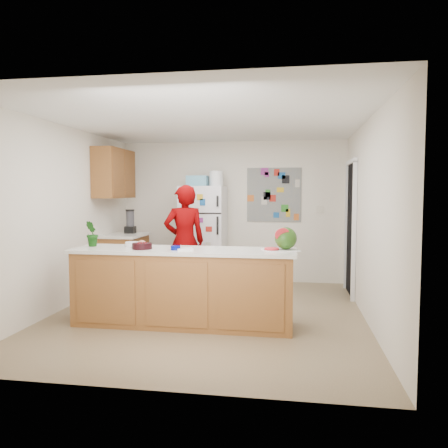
% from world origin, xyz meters
% --- Properties ---
extents(floor, '(4.00, 4.50, 0.02)m').
position_xyz_m(floor, '(0.00, 0.00, -0.01)').
color(floor, brown).
rests_on(floor, ground).
extents(wall_back, '(4.00, 0.02, 2.50)m').
position_xyz_m(wall_back, '(0.00, 2.26, 1.25)').
color(wall_back, beige).
rests_on(wall_back, ground).
extents(wall_left, '(0.02, 4.50, 2.50)m').
position_xyz_m(wall_left, '(-2.01, 0.00, 1.25)').
color(wall_left, beige).
rests_on(wall_left, ground).
extents(wall_right, '(0.02, 4.50, 2.50)m').
position_xyz_m(wall_right, '(2.01, 0.00, 1.25)').
color(wall_right, beige).
rests_on(wall_right, ground).
extents(ceiling, '(4.00, 4.50, 0.02)m').
position_xyz_m(ceiling, '(0.00, 0.00, 2.51)').
color(ceiling, white).
rests_on(ceiling, wall_back).
extents(doorway, '(0.03, 0.85, 2.04)m').
position_xyz_m(doorway, '(1.99, 1.45, 1.02)').
color(doorway, black).
rests_on(doorway, ground).
extents(peninsula_base, '(2.60, 0.62, 0.88)m').
position_xyz_m(peninsula_base, '(-0.20, -0.50, 0.44)').
color(peninsula_base, brown).
rests_on(peninsula_base, floor).
extents(peninsula_top, '(2.68, 0.70, 0.04)m').
position_xyz_m(peninsula_top, '(-0.20, -0.50, 0.90)').
color(peninsula_top, silver).
rests_on(peninsula_top, peninsula_base).
extents(side_counter_base, '(0.60, 0.80, 0.86)m').
position_xyz_m(side_counter_base, '(-1.69, 1.35, 0.43)').
color(side_counter_base, brown).
rests_on(side_counter_base, floor).
extents(side_counter_top, '(0.64, 0.84, 0.04)m').
position_xyz_m(side_counter_top, '(-1.69, 1.35, 0.88)').
color(side_counter_top, silver).
rests_on(side_counter_top, side_counter_base).
extents(upper_cabinets, '(0.35, 1.00, 0.80)m').
position_xyz_m(upper_cabinets, '(-1.82, 1.30, 1.90)').
color(upper_cabinets, brown).
rests_on(upper_cabinets, wall_left).
extents(refrigerator, '(0.75, 0.70, 1.70)m').
position_xyz_m(refrigerator, '(-0.45, 1.88, 0.85)').
color(refrigerator, silver).
rests_on(refrigerator, floor).
extents(fridge_top_bin, '(0.35, 0.28, 0.18)m').
position_xyz_m(fridge_top_bin, '(-0.55, 1.88, 1.79)').
color(fridge_top_bin, '#5999B2').
rests_on(fridge_top_bin, refrigerator).
extents(photo_collage, '(0.95, 0.01, 0.95)m').
position_xyz_m(photo_collage, '(0.75, 2.24, 1.55)').
color(photo_collage, slate).
rests_on(photo_collage, wall_back).
extents(person, '(0.73, 0.62, 1.70)m').
position_xyz_m(person, '(-0.53, 0.86, 0.85)').
color(person, '#620001').
rests_on(person, floor).
extents(blender_appliance, '(0.14, 0.14, 0.38)m').
position_xyz_m(blender_appliance, '(-1.64, 1.51, 1.09)').
color(blender_appliance, black).
rests_on(blender_appliance, side_counter_top).
extents(cutting_board, '(0.47, 0.40, 0.01)m').
position_xyz_m(cutting_board, '(0.95, -0.46, 0.93)').
color(cutting_board, silver).
rests_on(cutting_board, peninsula_top).
extents(watermelon, '(0.26, 0.26, 0.26)m').
position_xyz_m(watermelon, '(1.01, -0.44, 1.06)').
color(watermelon, '#2B591A').
rests_on(watermelon, cutting_board).
extents(watermelon_slice, '(0.17, 0.17, 0.02)m').
position_xyz_m(watermelon_slice, '(0.85, -0.51, 0.94)').
color(watermelon_slice, red).
rests_on(watermelon_slice, cutting_board).
extents(cherry_bowl, '(0.27, 0.27, 0.07)m').
position_xyz_m(cherry_bowl, '(-0.68, -0.58, 0.96)').
color(cherry_bowl, black).
rests_on(cherry_bowl, peninsula_top).
extents(white_bowl, '(0.21, 0.21, 0.06)m').
position_xyz_m(white_bowl, '(-0.88, -0.39, 0.95)').
color(white_bowl, silver).
rests_on(white_bowl, peninsula_top).
extents(cobalt_bowl, '(0.13, 0.13, 0.05)m').
position_xyz_m(cobalt_bowl, '(-0.26, -0.60, 0.95)').
color(cobalt_bowl, '#010A6B').
rests_on(cobalt_bowl, peninsula_top).
extents(plate, '(0.31, 0.31, 0.02)m').
position_xyz_m(plate, '(-0.73, -0.45, 0.93)').
color(plate, beige).
rests_on(plate, peninsula_top).
extents(paper_towel, '(0.23, 0.22, 0.02)m').
position_xyz_m(paper_towel, '(-0.16, -0.59, 0.93)').
color(paper_towel, white).
rests_on(paper_towel, peninsula_top).
extents(keys, '(0.09, 0.06, 0.01)m').
position_xyz_m(keys, '(0.87, -0.58, 0.93)').
color(keys, gray).
rests_on(keys, peninsula_top).
extents(potted_plant, '(0.21, 0.22, 0.32)m').
position_xyz_m(potted_plant, '(-1.37, -0.45, 1.08)').
color(potted_plant, '#0F4314').
rests_on(potted_plant, peninsula_top).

